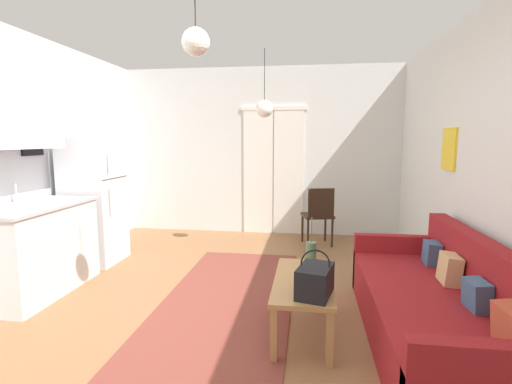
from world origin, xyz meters
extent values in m
cube|color=#8E603D|center=(0.00, 0.00, -0.05)|extent=(5.10, 7.23, 0.10)
cube|color=silver|center=(0.00, 3.36, 1.36)|extent=(4.70, 0.10, 2.72)
cube|color=white|center=(-0.02, 3.30, 1.01)|extent=(0.48, 0.02, 2.02)
cube|color=white|center=(0.48, 3.30, 1.01)|extent=(0.48, 0.02, 2.02)
cube|color=white|center=(0.23, 3.30, 2.05)|extent=(1.07, 0.03, 0.06)
cube|color=yellow|center=(2.24, 1.28, 1.46)|extent=(0.02, 0.36, 0.43)
cube|color=black|center=(-2.24, 0.96, 1.58)|extent=(0.02, 0.32, 0.40)
cube|color=brown|center=(0.05, 0.58, 0.01)|extent=(1.23, 2.93, 0.01)
cube|color=maroon|center=(1.73, -0.02, 0.20)|extent=(0.88, 2.19, 0.40)
cube|color=maroon|center=(2.10, -0.02, 0.41)|extent=(0.15, 2.19, 0.82)
cube|color=maroon|center=(1.73, 1.03, 0.29)|extent=(0.88, 0.11, 0.59)
cube|color=#3D5B7F|center=(1.95, -0.26, 0.51)|extent=(0.15, 0.21, 0.21)
cube|color=tan|center=(1.94, 0.22, 0.52)|extent=(0.15, 0.24, 0.24)
cube|color=#3D5B7F|center=(1.95, 0.70, 0.51)|extent=(0.14, 0.21, 0.21)
cube|color=#B27F4C|center=(0.78, 0.07, 0.42)|extent=(0.47, 1.04, 0.04)
cube|color=#B27F4C|center=(0.59, -0.41, 0.20)|extent=(0.05, 0.05, 0.40)
cube|color=#B27F4C|center=(0.97, -0.41, 0.20)|extent=(0.05, 0.05, 0.40)
cube|color=#B27F4C|center=(0.59, 0.55, 0.20)|extent=(0.05, 0.05, 0.40)
cube|color=#B27F4C|center=(0.97, 0.55, 0.20)|extent=(0.05, 0.05, 0.40)
cylinder|color=#47704C|center=(0.84, 0.37, 0.55)|extent=(0.09, 0.09, 0.22)
cylinder|color=#477F42|center=(0.84, 0.37, 0.77)|extent=(0.01, 0.01, 0.22)
cube|color=black|center=(0.87, -0.24, 0.54)|extent=(0.29, 0.37, 0.22)
torus|color=black|center=(0.87, -0.24, 0.67)|extent=(0.21, 0.01, 0.21)
cube|color=white|center=(-1.87, 1.50, 0.78)|extent=(0.59, 0.63, 1.57)
cube|color=#4C4C51|center=(-1.57, 1.50, 1.08)|extent=(0.01, 0.61, 0.01)
cylinder|color=#B7BABF|center=(-1.55, 1.32, 1.27)|extent=(0.02, 0.02, 0.22)
cylinder|color=#B7BABF|center=(-1.55, 1.32, 0.80)|extent=(0.02, 0.02, 0.35)
cube|color=silver|center=(-1.90, 0.48, 0.44)|extent=(0.61, 1.22, 0.88)
cube|color=#B7BABF|center=(-1.90, 0.48, 0.89)|extent=(0.64, 1.25, 0.03)
cube|color=#999BA0|center=(-1.90, 0.56, 0.85)|extent=(0.36, 0.40, 0.10)
cylinder|color=#B7BABF|center=(-2.15, 0.56, 1.01)|extent=(0.02, 0.02, 0.20)
cube|color=silver|center=(-2.05, 0.48, 1.80)|extent=(0.32, 1.09, 0.67)
cylinder|color=black|center=(1.08, 2.90, 0.21)|extent=(0.03, 0.03, 0.43)
cylinder|color=black|center=(0.73, 2.81, 0.21)|extent=(0.03, 0.03, 0.43)
cylinder|color=black|center=(1.16, 2.57, 0.21)|extent=(0.03, 0.03, 0.43)
cylinder|color=black|center=(0.81, 2.48, 0.21)|extent=(0.03, 0.03, 0.43)
cube|color=black|center=(0.94, 2.69, 0.44)|extent=(0.51, 0.49, 0.04)
cube|color=black|center=(0.99, 2.51, 0.66)|extent=(0.37, 0.12, 0.42)
cylinder|color=black|center=(-0.02, -0.10, 2.54)|extent=(0.01, 0.01, 0.36)
sphere|color=white|center=(-0.02, -0.10, 2.25)|extent=(0.20, 0.20, 0.20)
cylinder|color=black|center=(0.22, 2.13, 2.39)|extent=(0.01, 0.01, 0.65)
sphere|color=white|center=(0.22, 2.13, 1.95)|extent=(0.23, 0.23, 0.23)
camera|label=1|loc=(0.81, -2.88, 1.55)|focal=26.55mm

